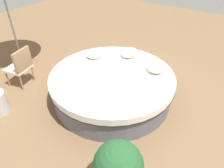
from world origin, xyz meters
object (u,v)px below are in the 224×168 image
Objects in this scene: round_bed at (112,86)px; patio_chair at (20,65)px; throw_pillow_1 at (129,53)px; throw_pillow_0 at (156,67)px; throw_pillow_2 at (94,54)px.

patio_chair is (-0.78, 2.14, 0.23)m from round_bed.
throw_pillow_1 reaches higher than round_bed.
throw_pillow_0 is at bearing -48.75° from round_bed.
throw_pillow_0 reaches higher than throw_pillow_1.
round_bed is at bearing -117.42° from throw_pillow_2.
round_bed is 0.99m from throw_pillow_2.
throw_pillow_1 is (0.29, 0.85, -0.00)m from throw_pillow_0.
throw_pillow_0 is 0.96× the size of throw_pillow_2.
patio_chair reaches higher than throw_pillow_1.
throw_pillow_1 is at bearing 6.91° from round_bed.
throw_pillow_2 is at bearing 62.58° from round_bed.
throw_pillow_0 is (0.64, -0.73, 0.42)m from round_bed.
throw_pillow_1 is at bearing 71.38° from throw_pillow_0.
throw_pillow_2 is (-0.22, 1.54, -0.02)m from throw_pillow_0.
throw_pillow_0 is at bearing -108.62° from throw_pillow_1.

